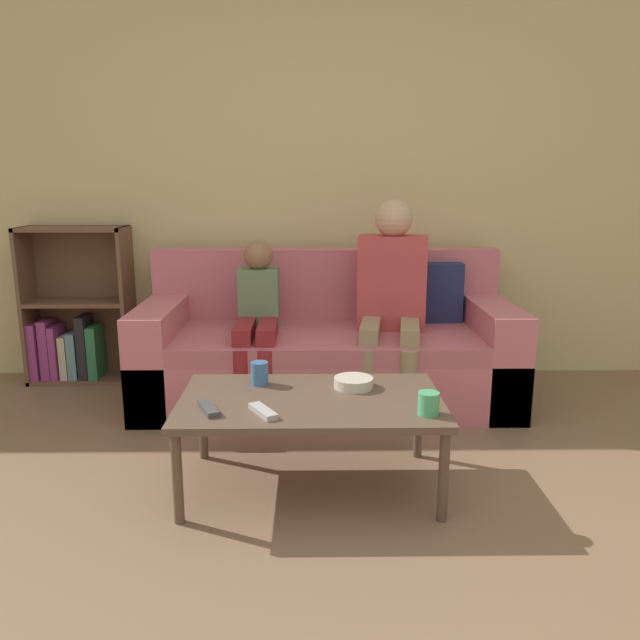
# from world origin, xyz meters

# --- Properties ---
(ground_plane) EXTENTS (22.00, 22.00, 0.00)m
(ground_plane) POSITION_xyz_m (0.00, 0.00, 0.00)
(ground_plane) COLOR #84664C
(wall_back) EXTENTS (12.00, 0.06, 2.60)m
(wall_back) POSITION_xyz_m (0.00, 2.46, 1.30)
(wall_back) COLOR beige
(wall_back) RESTS_ON ground_plane
(couch) EXTENTS (2.13, 0.90, 0.86)m
(couch) POSITION_xyz_m (-0.03, 1.92, 0.29)
(couch) COLOR #D1707F
(couch) RESTS_ON ground_plane
(bookshelf) EXTENTS (0.65, 0.28, 0.99)m
(bookshelf) POSITION_xyz_m (-1.65, 2.30, 0.39)
(bookshelf) COLOR brown
(bookshelf) RESTS_ON ground_plane
(coffee_table) EXTENTS (1.09, 0.65, 0.40)m
(coffee_table) POSITION_xyz_m (-0.13, 0.81, 0.36)
(coffee_table) COLOR brown
(coffee_table) RESTS_ON ground_plane
(person_adult) EXTENTS (0.44, 0.67, 1.17)m
(person_adult) POSITION_xyz_m (0.33, 1.84, 0.68)
(person_adult) COLOR #9E8966
(person_adult) RESTS_ON ground_plane
(person_child) EXTENTS (0.23, 0.62, 0.94)m
(person_child) POSITION_xyz_m (-0.43, 1.79, 0.54)
(person_child) COLOR maroon
(person_child) RESTS_ON ground_plane
(cup_near) EXTENTS (0.08, 0.08, 0.09)m
(cup_near) POSITION_xyz_m (0.32, 0.62, 0.44)
(cup_near) COLOR #4CB77A
(cup_near) RESTS_ON coffee_table
(cup_far) EXTENTS (0.08, 0.08, 0.10)m
(cup_far) POSITION_xyz_m (-0.36, 0.99, 0.45)
(cup_far) COLOR #3D70B2
(cup_far) RESTS_ON coffee_table
(tv_remote_0) EXTENTS (0.11, 0.17, 0.02)m
(tv_remote_0) POSITION_xyz_m (-0.53, 0.67, 0.41)
(tv_remote_0) COLOR #47474C
(tv_remote_0) RESTS_ON coffee_table
(tv_remote_1) EXTENTS (0.13, 0.17, 0.02)m
(tv_remote_1) POSITION_xyz_m (-0.31, 0.63, 0.41)
(tv_remote_1) COLOR #B7B7BC
(tv_remote_1) RESTS_ON coffee_table
(snack_bowl) EXTENTS (0.17, 0.17, 0.05)m
(snack_bowl) POSITION_xyz_m (0.06, 0.94, 0.42)
(snack_bowl) COLOR beige
(snack_bowl) RESTS_ON coffee_table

